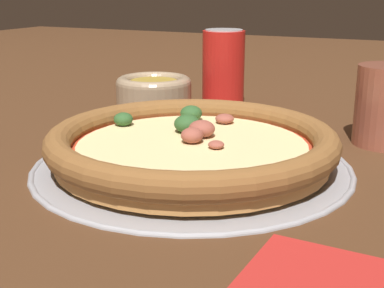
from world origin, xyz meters
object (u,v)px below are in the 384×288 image
(pizza_tray, at_px, (192,164))
(napkin, at_px, (315,284))
(pizza, at_px, (192,144))
(bowl_near, at_px, (154,94))
(beverage_can, at_px, (223,70))

(pizza_tray, bearing_deg, napkin, -136.50)
(pizza, bearing_deg, pizza_tray, -149.34)
(bowl_near, bearing_deg, pizza_tray, -141.35)
(pizza_tray, xyz_separation_m, pizza, (0.00, 0.00, 0.02))
(pizza, relative_size, beverage_can, 2.53)
(bowl_near, relative_size, napkin, 0.97)
(pizza, bearing_deg, beverage_can, 15.57)
(pizza_tray, height_order, napkin, napkin)
(pizza_tray, relative_size, beverage_can, 2.79)
(bowl_near, distance_m, napkin, 0.51)
(pizza_tray, bearing_deg, pizza, 30.66)
(napkin, bearing_deg, pizza, 43.46)
(bowl_near, xyz_separation_m, napkin, (-0.38, -0.33, -0.03))
(bowl_near, relative_size, beverage_can, 0.92)
(pizza, xyz_separation_m, bowl_near, (0.20, 0.16, 0.01))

